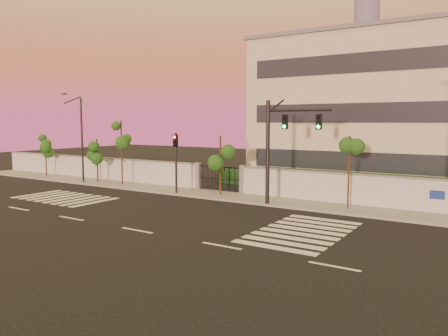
{
  "coord_description": "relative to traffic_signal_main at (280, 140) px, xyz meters",
  "views": [
    {
      "loc": [
        15.08,
        -15.45,
        5.36
      ],
      "look_at": [
        1.26,
        6.0,
        2.65
      ],
      "focal_mm": 35.0,
      "sensor_mm": 36.0,
      "label": 1
    }
  ],
  "objects": [
    {
      "name": "hedge_row",
      "position": [
        -2.19,
        5.58,
        -3.42
      ],
      "size": [
        41.0,
        4.25,
        1.8
      ],
      "color": "#143810",
      "rests_on": "ground"
    },
    {
      "name": "institutional_building",
      "position": [
        5.65,
        12.83,
        1.92
      ],
      "size": [
        24.4,
        12.4,
        12.25
      ],
      "color": "beige",
      "rests_on": "ground"
    },
    {
      "name": "street_tree_a",
      "position": [
        -25.63,
        1.49,
        -1.24
      ],
      "size": [
        1.49,
        1.19,
        4.07
      ],
      "color": "#382314",
      "rests_on": "ground"
    },
    {
      "name": "ground",
      "position": [
        -3.35,
        -9.16,
        -4.24
      ],
      "size": [
        120.0,
        120.0,
        0.0
      ],
      "primitive_type": "plane",
      "color": "black",
      "rests_on": "ground"
    },
    {
      "name": "street_tree_d",
      "position": [
        -5.21,
        1.26,
        -1.0
      ],
      "size": [
        1.57,
        1.25,
        4.39
      ],
      "color": "#382314",
      "rests_on": "ground"
    },
    {
      "name": "distant_skyscraper",
      "position": [
        -68.35,
        270.84,
        57.74
      ],
      "size": [
        16.0,
        16.0,
        118.0
      ],
      "color": "slate",
      "rests_on": "ground"
    },
    {
      "name": "traffic_signal_main",
      "position": [
        0.0,
        0.0,
        0.0
      ],
      "size": [
        4.24,
        0.4,
        6.71
      ],
      "rotation": [
        0.0,
        0.0,
        -0.02
      ],
      "color": "black",
      "rests_on": "ground"
    },
    {
      "name": "street_tree_e",
      "position": [
        3.99,
        1.23,
        -0.91
      ],
      "size": [
        1.3,
        1.03,
        4.52
      ],
      "color": "#382314",
      "rests_on": "ground"
    },
    {
      "name": "sidewalk",
      "position": [
        -3.35,
        1.34,
        -4.17
      ],
      "size": [
        60.0,
        3.0,
        0.15
      ],
      "primitive_type": "cube",
      "color": "gray",
      "rests_on": "ground"
    },
    {
      "name": "traffic_signal_secondary",
      "position": [
        -8.4,
        0.14,
        -1.33
      ],
      "size": [
        0.36,
        0.34,
        4.59
      ],
      "rotation": [
        0.0,
        0.0,
        0.01
      ],
      "color": "black",
      "rests_on": "ground"
    },
    {
      "name": "street_tree_b",
      "position": [
        -18.02,
        1.23,
        -1.37
      ],
      "size": [
        1.53,
        1.22,
        3.89
      ],
      "color": "#382314",
      "rests_on": "ground"
    },
    {
      "name": "street_tree_c",
      "position": [
        -14.97,
        1.17,
        -0.24
      ],
      "size": [
        1.51,
        1.2,
        5.45
      ],
      "color": "#382314",
      "rests_on": "ground"
    },
    {
      "name": "streetlight_west",
      "position": [
        -18.96,
        0.24,
        -0.08
      ],
      "size": [
        0.46,
        1.85,
        7.71
      ],
      "color": "black",
      "rests_on": "ground"
    },
    {
      "name": "perimeter_wall",
      "position": [
        -3.25,
        2.84,
        -3.17
      ],
      "size": [
        60.0,
        0.36,
        2.2
      ],
      "color": "silver",
      "rests_on": "ground"
    },
    {
      "name": "road_markings",
      "position": [
        -4.93,
        -5.4,
        -4.23
      ],
      "size": [
        57.0,
        7.62,
        0.02
      ],
      "color": "silver",
      "rests_on": "ground"
    }
  ]
}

